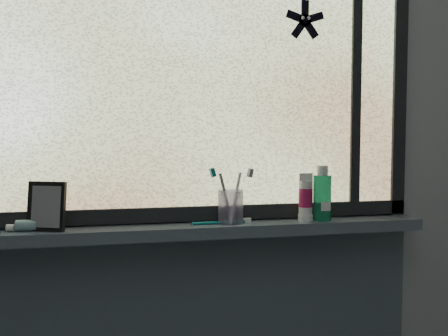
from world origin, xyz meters
TOP-DOWN VIEW (x-y plane):
  - wall_back at (0.00, 1.30)m, footprint 3.00×0.01m
  - windowsill at (0.00, 1.23)m, footprint 1.62×0.14m
  - window_pane at (0.00, 1.28)m, footprint 1.50×0.01m
  - frame_bottom at (0.00, 1.28)m, footprint 1.60×0.03m
  - frame_right at (0.78, 1.28)m, footprint 0.05×0.03m
  - frame_mullion at (0.60, 1.28)m, footprint 0.03×0.03m
  - starfish_sticker at (0.40, 1.27)m, footprint 0.15×0.02m
  - vanity_mirror at (-0.47, 1.22)m, footprint 0.14×0.11m
  - toothpaste_tube at (-0.51, 1.23)m, footprint 0.20×0.07m
  - toothbrush_cup at (0.12, 1.23)m, footprint 0.10×0.10m
  - toothbrush_lying at (0.08, 1.22)m, footprint 0.22×0.02m
  - mouthwash_bottle at (0.45, 1.22)m, footprint 0.08×0.08m
  - cream_tube at (0.39, 1.22)m, footprint 0.05×0.05m

SIDE VIEW (x-z plane):
  - windowsill at x=0.00m, z-range 0.98..1.02m
  - toothbrush_lying at x=0.08m, z-range 1.02..1.03m
  - toothpaste_tube at x=-0.51m, z-range 1.02..1.06m
  - frame_bottom at x=0.00m, z-range 1.02..1.07m
  - toothbrush_cup at x=0.12m, z-range 1.02..1.13m
  - vanity_mirror at x=-0.47m, z-range 1.02..1.17m
  - cream_tube at x=0.39m, z-range 1.05..1.17m
  - mouthwash_bottle at x=0.45m, z-range 1.04..1.20m
  - wall_back at x=0.00m, z-range 0.00..2.50m
  - frame_right at x=0.78m, z-range 0.98..2.08m
  - window_pane at x=0.00m, z-range 1.03..2.03m
  - frame_mullion at x=0.60m, z-range 1.03..2.03m
  - starfish_sticker at x=0.40m, z-range 1.65..1.79m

